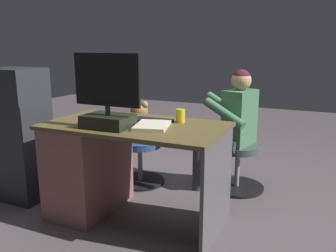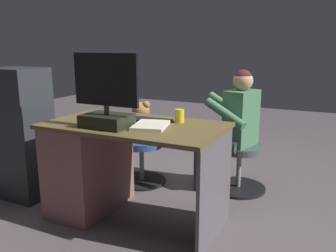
# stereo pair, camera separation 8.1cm
# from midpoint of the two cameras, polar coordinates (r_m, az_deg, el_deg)

# --- Properties ---
(ground_plane) EXTENTS (10.00, 10.00, 0.00)m
(ground_plane) POSITION_cam_midpoint_polar(r_m,az_deg,el_deg) (3.11, -2.46, -11.92)
(ground_plane) COLOR #5D5357
(desk) EXTENTS (1.30, 0.73, 0.75)m
(desk) POSITION_cam_midpoint_polar(r_m,az_deg,el_deg) (2.84, -11.89, -5.90)
(desk) COLOR brown
(desk) RESTS_ON ground_plane
(monitor) EXTENTS (0.51, 0.24, 0.51)m
(monitor) POSITION_cam_midpoint_polar(r_m,az_deg,el_deg) (2.46, -10.70, 3.49)
(monitor) COLOR black
(monitor) RESTS_ON desk
(keyboard) EXTENTS (0.42, 0.14, 0.02)m
(keyboard) POSITION_cam_midpoint_polar(r_m,az_deg,el_deg) (2.64, -4.66, 0.97)
(keyboard) COLOR black
(keyboard) RESTS_ON desk
(computer_mouse) EXTENTS (0.06, 0.10, 0.04)m
(computer_mouse) POSITION_cam_midpoint_polar(r_m,az_deg,el_deg) (2.81, -9.45, 1.72)
(computer_mouse) COLOR #1F1C2F
(computer_mouse) RESTS_ON desk
(cup) EXTENTS (0.07, 0.07, 0.10)m
(cup) POSITION_cam_midpoint_polar(r_m,az_deg,el_deg) (2.59, 1.14, 1.64)
(cup) COLOR yellow
(cup) RESTS_ON desk
(tv_remote) EXTENTS (0.11, 0.15, 0.02)m
(tv_remote) POSITION_cam_midpoint_polar(r_m,az_deg,el_deg) (2.69, -13.53, 0.87)
(tv_remote) COLOR black
(tv_remote) RESTS_ON desk
(notebook_binder) EXTENTS (0.29, 0.34, 0.02)m
(notebook_binder) POSITION_cam_midpoint_polar(r_m,az_deg,el_deg) (2.45, -3.53, 0.06)
(notebook_binder) COLOR beige
(notebook_binder) RESTS_ON desk
(office_chair_teddy) EXTENTS (0.47, 0.47, 0.42)m
(office_chair_teddy) POSITION_cam_midpoint_polar(r_m,az_deg,el_deg) (3.41, -5.23, -5.08)
(office_chair_teddy) COLOR black
(office_chair_teddy) RESTS_ON ground_plane
(teddy_bear) EXTENTS (0.27, 0.27, 0.38)m
(teddy_bear) POSITION_cam_midpoint_polar(r_m,az_deg,el_deg) (3.33, -5.24, 0.54)
(teddy_bear) COLOR #A37440
(teddy_bear) RESTS_ON office_chair_teddy
(visitor_chair) EXTENTS (0.50, 0.50, 0.42)m
(visitor_chair) POSITION_cam_midpoint_polar(r_m,az_deg,el_deg) (3.32, 10.50, -5.97)
(visitor_chair) COLOR black
(visitor_chair) RESTS_ON ground_plane
(person) EXTENTS (0.56, 0.56, 1.10)m
(person) POSITION_cam_midpoint_polar(r_m,az_deg,el_deg) (3.21, 9.32, 0.75)
(person) COLOR #467C54
(person) RESTS_ON ground_plane
(equipment_rack) EXTENTS (0.44, 0.36, 1.13)m
(equipment_rack) POSITION_cam_midpoint_polar(r_m,az_deg,el_deg) (3.27, -23.61, -1.33)
(equipment_rack) COLOR #282C31
(equipment_rack) RESTS_ON ground_plane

